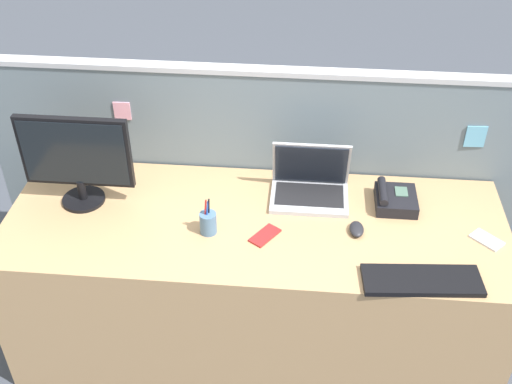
{
  "coord_description": "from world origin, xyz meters",
  "views": [
    {
      "loc": [
        0.19,
        -2.08,
        2.48
      ],
      "look_at": [
        0.0,
        0.05,
        0.86
      ],
      "focal_mm": 44.54,
      "sensor_mm": 36.0,
      "label": 1
    }
  ],
  "objects_px": {
    "desk_phone": "(394,199)",
    "keyboard_main": "(422,280)",
    "desktop_monitor": "(76,157)",
    "pen_cup": "(208,223)",
    "computer_mouse_right_hand": "(357,229)",
    "laptop": "(310,183)",
    "cell_phone_red_case": "(265,235)",
    "cell_phone_white_slab": "(487,240)"
  },
  "relations": [
    {
      "from": "desk_phone",
      "to": "keyboard_main",
      "type": "relative_size",
      "value": 0.43
    },
    {
      "from": "computer_mouse_right_hand",
      "to": "cell_phone_white_slab",
      "type": "xyz_separation_m",
      "value": [
        0.53,
        -0.01,
        -0.01
      ]
    },
    {
      "from": "desktop_monitor",
      "to": "keyboard_main",
      "type": "bearing_deg",
      "value": -15.1
    },
    {
      "from": "laptop",
      "to": "cell_phone_red_case",
      "type": "bearing_deg",
      "value": -120.37
    },
    {
      "from": "laptop",
      "to": "desk_phone",
      "type": "relative_size",
      "value": 1.75
    },
    {
      "from": "keyboard_main",
      "to": "cell_phone_white_slab",
      "type": "xyz_separation_m",
      "value": [
        0.3,
        0.27,
        -0.01
      ]
    },
    {
      "from": "desktop_monitor",
      "to": "pen_cup",
      "type": "bearing_deg",
      "value": -16.08
    },
    {
      "from": "laptop",
      "to": "desk_phone",
      "type": "bearing_deg",
      "value": -6.34
    },
    {
      "from": "laptop",
      "to": "keyboard_main",
      "type": "relative_size",
      "value": 0.76
    },
    {
      "from": "desk_phone",
      "to": "cell_phone_white_slab",
      "type": "bearing_deg",
      "value": -29.54
    },
    {
      "from": "desktop_monitor",
      "to": "cell_phone_red_case",
      "type": "xyz_separation_m",
      "value": [
        0.82,
        -0.18,
        -0.22
      ]
    },
    {
      "from": "cell_phone_red_case",
      "to": "desktop_monitor",
      "type": "bearing_deg",
      "value": -157.56
    },
    {
      "from": "desk_phone",
      "to": "keyboard_main",
      "type": "bearing_deg",
      "value": -81.96
    },
    {
      "from": "desk_phone",
      "to": "computer_mouse_right_hand",
      "type": "xyz_separation_m",
      "value": [
        -0.17,
        -0.2,
        -0.02
      ]
    },
    {
      "from": "pen_cup",
      "to": "cell_phone_white_slab",
      "type": "distance_m",
      "value": 1.15
    },
    {
      "from": "laptop",
      "to": "cell_phone_white_slab",
      "type": "xyz_separation_m",
      "value": [
        0.74,
        -0.25,
        -0.06
      ]
    },
    {
      "from": "laptop",
      "to": "keyboard_main",
      "type": "xyz_separation_m",
      "value": [
        0.44,
        -0.52,
        -0.05
      ]
    },
    {
      "from": "desktop_monitor",
      "to": "laptop",
      "type": "xyz_separation_m",
      "value": [
        1.0,
        0.13,
        -0.16
      ]
    },
    {
      "from": "desk_phone",
      "to": "pen_cup",
      "type": "distance_m",
      "value": 0.83
    },
    {
      "from": "desktop_monitor",
      "to": "keyboard_main",
      "type": "height_order",
      "value": "desktop_monitor"
    },
    {
      "from": "pen_cup",
      "to": "cell_phone_white_slab",
      "type": "bearing_deg",
      "value": 2.41
    },
    {
      "from": "desktop_monitor",
      "to": "laptop",
      "type": "relative_size",
      "value": 1.4
    },
    {
      "from": "desktop_monitor",
      "to": "cell_phone_red_case",
      "type": "height_order",
      "value": "desktop_monitor"
    },
    {
      "from": "pen_cup",
      "to": "cell_phone_white_slab",
      "type": "xyz_separation_m",
      "value": [
        1.15,
        0.05,
        -0.05
      ]
    },
    {
      "from": "computer_mouse_right_hand",
      "to": "keyboard_main",
      "type": "bearing_deg",
      "value": -50.92
    },
    {
      "from": "laptop",
      "to": "desk_phone",
      "type": "height_order",
      "value": "laptop"
    },
    {
      "from": "cell_phone_red_case",
      "to": "desk_phone",
      "type": "bearing_deg",
      "value": 59.87
    },
    {
      "from": "cell_phone_white_slab",
      "to": "laptop",
      "type": "bearing_deg",
      "value": 115.79
    },
    {
      "from": "keyboard_main",
      "to": "pen_cup",
      "type": "bearing_deg",
      "value": 161.29
    },
    {
      "from": "cell_phone_red_case",
      "to": "keyboard_main",
      "type": "bearing_deg",
      "value": 15.47
    },
    {
      "from": "computer_mouse_right_hand",
      "to": "pen_cup",
      "type": "relative_size",
      "value": 0.57
    },
    {
      "from": "keyboard_main",
      "to": "computer_mouse_right_hand",
      "type": "xyz_separation_m",
      "value": [
        -0.24,
        0.28,
        0.01
      ]
    },
    {
      "from": "laptop",
      "to": "cell_phone_red_case",
      "type": "distance_m",
      "value": 0.36
    },
    {
      "from": "pen_cup",
      "to": "keyboard_main",
      "type": "bearing_deg",
      "value": -14.43
    },
    {
      "from": "desktop_monitor",
      "to": "computer_mouse_right_hand",
      "type": "xyz_separation_m",
      "value": [
        1.2,
        -0.11,
        -0.21
      ]
    },
    {
      "from": "computer_mouse_right_hand",
      "to": "pen_cup",
      "type": "bearing_deg",
      "value": -176.67
    },
    {
      "from": "keyboard_main",
      "to": "cell_phone_white_slab",
      "type": "height_order",
      "value": "keyboard_main"
    },
    {
      "from": "cell_phone_white_slab",
      "to": "cell_phone_red_case",
      "type": "height_order",
      "value": "same"
    },
    {
      "from": "laptop",
      "to": "cell_phone_red_case",
      "type": "height_order",
      "value": "laptop"
    },
    {
      "from": "desk_phone",
      "to": "computer_mouse_right_hand",
      "type": "bearing_deg",
      "value": -130.66
    },
    {
      "from": "keyboard_main",
      "to": "computer_mouse_right_hand",
      "type": "distance_m",
      "value": 0.36
    },
    {
      "from": "desktop_monitor",
      "to": "desk_phone",
      "type": "relative_size",
      "value": 2.45
    }
  ]
}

